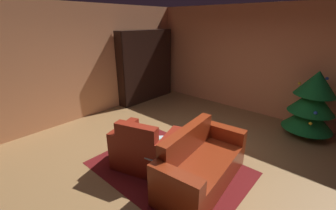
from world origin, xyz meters
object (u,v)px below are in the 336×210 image
(armchair_red, at_px, (145,150))
(couch_red, at_px, (200,165))
(coffee_table, at_px, (162,149))
(bottle_on_table, at_px, (166,148))
(bookshelf_unit, at_px, (149,66))
(decorated_tree, at_px, (312,103))
(book_stack_on_table, at_px, (162,145))

(armchair_red, bearing_deg, couch_red, 17.91)
(couch_red, height_order, coffee_table, couch_red)
(bottle_on_table, bearing_deg, coffee_table, 149.72)
(bookshelf_unit, bearing_deg, decorated_tree, 7.15)
(couch_red, xyz_separation_m, decorated_tree, (0.88, 2.78, 0.44))
(decorated_tree, bearing_deg, coffee_table, -117.51)
(coffee_table, xyz_separation_m, decorated_tree, (1.53, 2.94, 0.35))
(bookshelf_unit, relative_size, couch_red, 1.20)
(armchair_red, height_order, bottle_on_table, armchair_red)
(coffee_table, height_order, bottle_on_table, bottle_on_table)
(bookshelf_unit, distance_m, armchair_red, 3.64)
(bookshelf_unit, relative_size, book_stack_on_table, 9.67)
(bookshelf_unit, xyz_separation_m, coffee_table, (2.78, -2.40, -0.65))
(couch_red, relative_size, decorated_tree, 1.23)
(bookshelf_unit, xyz_separation_m, bottle_on_table, (2.96, -2.51, -0.52))
(bottle_on_table, bearing_deg, armchair_red, -177.62)
(armchair_red, height_order, couch_red, armchair_red)
(bookshelf_unit, bearing_deg, coffee_table, -40.89)
(armchair_red, bearing_deg, decorated_tree, 59.72)
(coffee_table, xyz_separation_m, book_stack_on_table, (0.05, -0.03, 0.10))
(coffee_table, relative_size, bottle_on_table, 3.01)
(decorated_tree, bearing_deg, bottle_on_table, -113.85)
(bottle_on_table, bearing_deg, decorated_tree, 66.15)
(bookshelf_unit, bearing_deg, book_stack_on_table, -40.82)
(armchair_red, height_order, decorated_tree, decorated_tree)
(bookshelf_unit, distance_m, decorated_tree, 4.35)
(armchair_red, distance_m, coffee_table, 0.30)
(coffee_table, distance_m, decorated_tree, 3.34)
(bookshelf_unit, xyz_separation_m, decorated_tree, (4.31, 0.54, -0.30))
(bookshelf_unit, xyz_separation_m, armchair_red, (2.52, -2.53, -0.73))
(bottle_on_table, bearing_deg, bookshelf_unit, 139.69)
(bookshelf_unit, xyz_separation_m, couch_red, (3.42, -2.24, -0.74))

